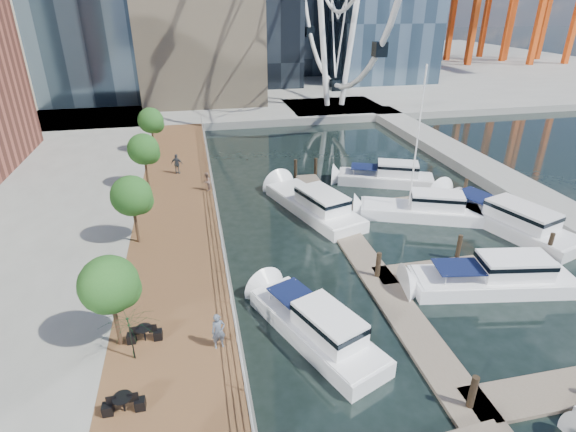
{
  "coord_description": "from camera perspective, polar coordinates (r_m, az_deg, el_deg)",
  "views": [
    {
      "loc": [
        -7.19,
        -13.49,
        15.44
      ],
      "look_at": [
        -1.79,
        11.7,
        3.0
      ],
      "focal_mm": 28.0,
      "sensor_mm": 36.0,
      "label": 1
    }
  ],
  "objects": [
    {
      "name": "pier",
      "position": [
        70.43,
        5.87,
        13.4
      ],
      "size": [
        14.0,
        12.0,
        1.0
      ],
      "primitive_type": "cube",
      "color": "gray",
      "rests_on": "ground"
    },
    {
      "name": "railing",
      "position": [
        31.73,
        -8.89,
        -0.57
      ],
      "size": [
        0.1,
        60.0,
        1.05
      ],
      "primitive_type": null,
      "color": "white",
      "rests_on": "boardwalk"
    },
    {
      "name": "boardwalk",
      "position": [
        32.22,
        -13.91,
        -2.67
      ],
      "size": [
        6.0,
        60.0,
        1.0
      ],
      "primitive_type": "cube",
      "color": "brown",
      "rests_on": "ground"
    },
    {
      "name": "floating_docks",
      "position": [
        31.68,
        18.25,
        -3.8
      ],
      "size": [
        16.0,
        34.0,
        2.6
      ],
      "color": "#6D6051",
      "rests_on": "ground"
    },
    {
      "name": "pedestrian_mid",
      "position": [
        38.02,
        -10.27,
        4.31
      ],
      "size": [
        0.79,
        0.9,
        1.57
      ],
      "primitive_type": "imported",
      "rotation": [
        0.0,
        0.0,
        -1.86
      ],
      "color": "gray",
      "rests_on": "boardwalk"
    },
    {
      "name": "breakwater",
      "position": [
        45.65,
        25.46,
        4.1
      ],
      "size": [
        4.0,
        60.0,
        1.0
      ],
      "primitive_type": "cube",
      "color": "gray",
      "rests_on": "ground"
    },
    {
      "name": "seawall",
      "position": [
        32.19,
        -8.59,
        -2.19
      ],
      "size": [
        0.25,
        60.0,
        1.0
      ],
      "primitive_type": "cube",
      "color": "#595954",
      "rests_on": "ground"
    },
    {
      "name": "street_trees",
      "position": [
        29.96,
        -19.26,
        2.42
      ],
      "size": [
        2.6,
        42.6,
        4.6
      ],
      "color": "#3F2B1C",
      "rests_on": "ground"
    },
    {
      "name": "yacht_foreground",
      "position": [
        29.51,
        24.28,
        -8.37
      ],
      "size": [
        10.64,
        4.4,
        2.15
      ],
      "primitive_type": null,
      "rotation": [
        0.0,
        0.0,
        1.41
      ],
      "color": "white",
      "rests_on": "ground"
    },
    {
      "name": "pedestrian_far",
      "position": [
        42.45,
        -13.91,
        6.44
      ],
      "size": [
        1.17,
        0.8,
        1.84
      ],
      "primitive_type": "imported",
      "rotation": [
        0.0,
        0.0,
        2.78
      ],
      "color": "#343941",
      "rests_on": "boardwalk"
    },
    {
      "name": "moored_yachts",
      "position": [
        34.58,
        16.47,
        -1.89
      ],
      "size": [
        23.51,
        31.94,
        11.5
      ],
      "color": "white",
      "rests_on": "ground"
    },
    {
      "name": "land_far",
      "position": [
        116.67,
        -8.9,
        18.14
      ],
      "size": [
        200.0,
        114.0,
        1.0
      ],
      "primitive_type": "cube",
      "color": "gray",
      "rests_on": "ground"
    },
    {
      "name": "pedestrian_near",
      "position": [
        21.23,
        -8.83,
        -14.26
      ],
      "size": [
        0.71,
        0.54,
        1.78
      ],
      "primitive_type": "imported",
      "rotation": [
        0.0,
        0.0,
        0.18
      ],
      "color": "#4D5767",
      "rests_on": "boardwalk"
    },
    {
      "name": "ground",
      "position": [
        21.73,
        11.9,
        -20.23
      ],
      "size": [
        520.0,
        520.0,
        0.0
      ],
      "primitive_type": "plane",
      "color": "black",
      "rests_on": "ground"
    }
  ]
}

